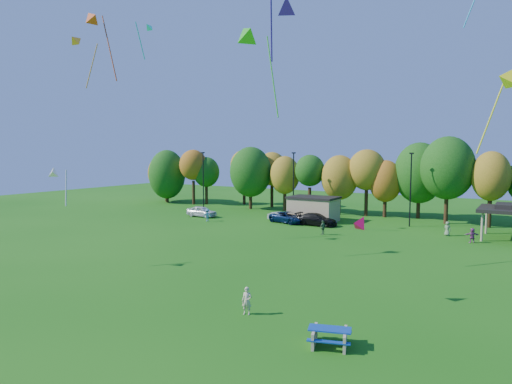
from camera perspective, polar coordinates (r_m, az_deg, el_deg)
The scene contains 21 objects.
ground at distance 24.60m, azimuth -8.88°, elevation -17.17°, with size 160.00×160.00×0.00m, color #19600F.
tree_line at distance 64.85m, azimuth 17.25°, elevation 1.95°, with size 93.57×10.55×11.15m.
lamp_posts at distance 58.86m, azimuth 18.76°, elevation 0.61°, with size 64.50×0.25×9.09m.
utility_building at distance 61.08m, azimuth 7.19°, elevation -2.07°, with size 6.30×4.30×3.25m.
picnic_table at distance 23.13m, azimuth 9.19°, elevation -17.31°, with size 2.43×2.20×0.87m.
kite_flyer at distance 26.71m, azimuth -1.15°, elevation -13.45°, with size 0.58×0.38×1.59m, color beige.
car_a at distance 64.80m, azimuth -6.81°, elevation -2.42°, with size 1.82×4.52×1.54m, color silver.
car_b at distance 59.86m, azimuth 3.08°, elevation -3.15°, with size 1.35×3.87×1.28m, color #9D9EA3.
car_c at distance 59.12m, azimuth 4.01°, elevation -3.18°, with size 2.38×5.16×1.43m, color #0B2046.
car_d at distance 57.44m, azimuth 7.56°, elevation -3.42°, with size 2.14×5.26×1.53m, color black.
far_person_0 at distance 54.33m, azimuth 22.80°, elevation -4.25°, with size 0.78×0.50×1.59m, color gray.
far_person_2 at distance 51.29m, azimuth 25.41°, elevation -4.92°, with size 1.42×0.45×1.53m, color #993F85.
far_person_3 at distance 51.35m, azimuth 8.37°, elevation -4.42°, with size 0.94×0.39×1.60m, color #4C7346.
far_person_4 at distance 60.65m, azimuth -6.11°, elevation -2.88°, with size 1.07×0.62×1.66m, color #5492B9.
kite_0 at distance 39.57m, azimuth -23.94°, elevation 2.31°, with size 1.83×1.77×3.36m.
kite_2 at distance 43.59m, azimuth -19.90°, elevation 19.79°, with size 3.79×1.61×6.39m.
kite_3 at distance 37.04m, azimuth -1.25°, elevation 19.13°, with size 4.09×3.56×7.63m.
kite_6 at distance 28.57m, azimuth 12.97°, elevation -3.66°, with size 1.34×1.48×1.20m.
kite_9 at distance 55.18m, azimuth -13.36°, elevation 19.40°, with size 0.99×2.54×4.29m.
kite_11 at distance 50.45m, azimuth -21.35°, elevation 17.16°, with size 1.28×3.19×5.37m.
kite_14 at distance 32.55m, azimuth 3.81°, elevation 22.30°, with size 1.99×2.84×4.59m.
Camera 1 is at (14.81, -17.28, 9.34)m, focal length 32.00 mm.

